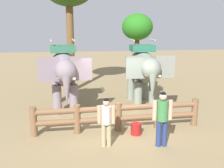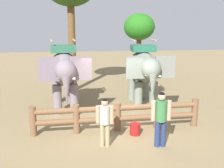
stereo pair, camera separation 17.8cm
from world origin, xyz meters
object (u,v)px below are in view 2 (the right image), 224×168
Objects in this scene: log_fence at (118,115)px; elephant_near_left at (64,71)px; elephant_center at (144,69)px; tourist_woman_in_black at (105,119)px; tourist_man_in_blue at (161,115)px; feed_bucket at (135,129)px; tree_far_left at (139,28)px.

elephant_near_left reaches higher than log_fence.
tourist_woman_in_black is at bearing -118.68° from elephant_center.
elephant_near_left reaches higher than tourist_man_in_blue.
log_fence is 1.70× the size of elephant_center.
tourist_man_in_blue reaches higher than feed_bucket.
elephant_near_left reaches higher than elephant_center.
tourist_woman_in_black is at bearing 171.95° from tourist_man_in_blue.
log_fence is 0.82m from feed_bucket.
elephant_center is at bearing 61.32° from tourist_woman_in_black.
elephant_near_left is 7.95m from tree_far_left.
elephant_near_left is at bearing 125.18° from log_fence.
tourist_woman_in_black is (-0.60, -1.22, 0.32)m from log_fence.
feed_bucket is at bearing -39.90° from log_fence.
tourist_woman_in_black is at bearing -71.02° from elephant_near_left.
elephant_near_left reaches higher than feed_bucket.
feed_bucket is at bearing -103.79° from tree_far_left.
elephant_near_left is at bearing -178.08° from elephant_center.
log_fence is 3.46× the size of tourist_man_in_blue.
tourist_man_in_blue is (3.13, -4.30, -0.75)m from elephant_near_left.
elephant_center is at bearing 60.29° from log_fence.
tourist_woman_in_black is at bearing -116.10° from log_fence.
tourist_man_in_blue is 4.42× the size of feed_bucket.
log_fence reaches higher than feed_bucket.
tourist_woman_in_black is (-2.28, -4.18, -0.85)m from elephant_center.
tree_far_left reaches higher than tourist_man_in_blue.
log_fence is at bearing -54.82° from elephant_near_left.
tree_far_left is at bearing 80.61° from tourist_man_in_blue.
elephant_center is 3.92m from feed_bucket.
log_fence is 3.91× the size of tourist_woman_in_black.
tree_far_left is at bearing 72.24° from log_fence.
tree_far_left reaches higher than elephant_near_left.
elephant_center is at bearing 82.87° from tourist_man_in_blue.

